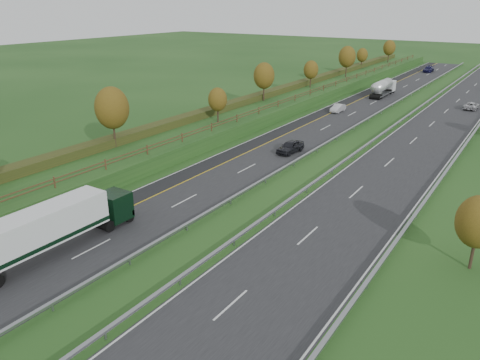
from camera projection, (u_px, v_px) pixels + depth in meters
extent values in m
plane|color=#1E4418|center=(357.00, 140.00, 69.74)|extent=(400.00, 400.00, 0.00)
cube|color=black|center=(321.00, 125.00, 77.73)|extent=(10.50, 200.00, 0.04)
cube|color=black|center=(424.00, 140.00, 69.28)|extent=(10.50, 200.00, 0.04)
cube|color=black|center=(301.00, 122.00, 79.66)|extent=(3.00, 200.00, 0.04)
cube|color=silver|center=(294.00, 121.00, 80.31)|extent=(0.15, 200.00, 0.01)
cube|color=gold|center=(309.00, 123.00, 78.88)|extent=(0.15, 200.00, 0.01)
cube|color=silver|center=(350.00, 129.00, 75.14)|extent=(0.15, 200.00, 0.01)
cube|color=silver|center=(390.00, 135.00, 71.86)|extent=(0.15, 200.00, 0.01)
cube|color=silver|center=(461.00, 145.00, 66.68)|extent=(0.15, 200.00, 0.01)
cube|color=silver|center=(92.00, 249.00, 38.80)|extent=(0.15, 4.00, 0.01)
cube|color=silver|center=(231.00, 305.00, 31.63)|extent=(0.15, 4.00, 0.01)
cube|color=silver|center=(184.00, 201.00, 48.17)|extent=(0.15, 4.00, 0.01)
cube|color=silver|center=(308.00, 235.00, 41.00)|extent=(0.15, 4.00, 0.01)
cube|color=silver|center=(247.00, 168.00, 57.55)|extent=(0.15, 4.00, 0.01)
cube|color=silver|center=(356.00, 192.00, 50.38)|extent=(0.15, 4.00, 0.01)
cube|color=silver|center=(292.00, 145.00, 66.93)|extent=(0.15, 4.00, 0.01)
cube|color=silver|center=(389.00, 162.00, 59.75)|extent=(0.15, 4.00, 0.01)
cube|color=silver|center=(326.00, 127.00, 76.30)|extent=(0.15, 4.00, 0.01)
cube|color=silver|center=(413.00, 140.00, 69.13)|extent=(0.15, 4.00, 0.01)
cube|color=silver|center=(352.00, 114.00, 85.68)|extent=(0.15, 4.00, 0.01)
cube|color=silver|center=(432.00, 124.00, 78.51)|extent=(0.15, 4.00, 0.01)
cube|color=silver|center=(373.00, 103.00, 95.05)|extent=(0.15, 4.00, 0.01)
cube|color=silver|center=(446.00, 111.00, 87.88)|extent=(0.15, 4.00, 0.01)
cube|color=silver|center=(391.00, 94.00, 104.43)|extent=(0.15, 4.00, 0.01)
cube|color=silver|center=(458.00, 100.00, 97.26)|extent=(0.15, 4.00, 0.01)
cube|color=silver|center=(405.00, 86.00, 113.81)|extent=(0.15, 4.00, 0.01)
cube|color=silver|center=(468.00, 92.00, 106.63)|extent=(0.15, 4.00, 0.01)
cube|color=silver|center=(418.00, 80.00, 123.18)|extent=(0.15, 4.00, 0.01)
cube|color=silver|center=(476.00, 84.00, 116.01)|extent=(0.15, 4.00, 0.01)
cube|color=silver|center=(428.00, 74.00, 132.56)|extent=(0.15, 4.00, 0.01)
cube|color=silver|center=(437.00, 69.00, 141.94)|extent=(0.15, 4.00, 0.01)
cube|color=silver|center=(446.00, 65.00, 151.31)|extent=(0.15, 4.00, 0.01)
cube|color=#1E4418|center=(255.00, 110.00, 84.05)|extent=(12.00, 200.00, 2.00)
cube|color=#2C3716|center=(245.00, 100.00, 84.52)|extent=(2.20, 180.00, 1.10)
cube|color=#422B19|center=(277.00, 104.00, 81.19)|extent=(0.08, 184.00, 0.10)
cube|color=#422B19|center=(277.00, 102.00, 81.05)|extent=(0.08, 184.00, 0.10)
cube|color=#422B19|center=(54.00, 182.00, 46.01)|extent=(0.12, 0.12, 1.20)
cube|color=#422B19|center=(105.00, 164.00, 51.09)|extent=(0.12, 0.12, 1.20)
cube|color=#422B19|center=(147.00, 150.00, 56.17)|extent=(0.12, 0.12, 1.20)
cube|color=#422B19|center=(182.00, 137.00, 61.25)|extent=(0.12, 0.12, 1.20)
cube|color=#422B19|center=(212.00, 127.00, 66.32)|extent=(0.12, 0.12, 1.20)
cube|color=#422B19|center=(237.00, 118.00, 71.40)|extent=(0.12, 0.12, 1.20)
cube|color=#422B19|center=(259.00, 110.00, 76.48)|extent=(0.12, 0.12, 1.20)
cube|color=#422B19|center=(278.00, 104.00, 81.56)|extent=(0.12, 0.12, 1.20)
cube|color=#422B19|center=(295.00, 98.00, 86.64)|extent=(0.12, 0.12, 1.20)
cube|color=#422B19|center=(310.00, 92.00, 91.72)|extent=(0.12, 0.12, 1.20)
cube|color=#422B19|center=(324.00, 88.00, 96.80)|extent=(0.12, 0.12, 1.20)
cube|color=#422B19|center=(336.00, 83.00, 101.88)|extent=(0.12, 0.12, 1.20)
cube|color=#422B19|center=(347.00, 80.00, 106.95)|extent=(0.12, 0.12, 1.20)
cube|color=#422B19|center=(357.00, 76.00, 112.03)|extent=(0.12, 0.12, 1.20)
cube|color=#422B19|center=(366.00, 73.00, 117.11)|extent=(0.12, 0.12, 1.20)
cube|color=#422B19|center=(374.00, 70.00, 122.19)|extent=(0.12, 0.12, 1.20)
cube|color=#422B19|center=(382.00, 67.00, 127.27)|extent=(0.12, 0.12, 1.20)
cube|color=#422B19|center=(389.00, 65.00, 132.35)|extent=(0.12, 0.12, 1.20)
cube|color=#422B19|center=(396.00, 62.00, 137.43)|extent=(0.12, 0.12, 1.20)
cube|color=#422B19|center=(402.00, 60.00, 142.51)|extent=(0.12, 0.12, 1.20)
cube|color=#422B19|center=(408.00, 58.00, 147.58)|extent=(0.12, 0.12, 1.20)
cube|color=#422B19|center=(413.00, 56.00, 152.66)|extent=(0.12, 0.12, 1.20)
cube|color=gray|center=(354.00, 126.00, 74.60)|extent=(0.32, 200.00, 0.18)
cube|color=gray|center=(52.00, 307.00, 30.97)|extent=(0.10, 0.14, 0.56)
cube|color=gray|center=(130.00, 261.00, 36.44)|extent=(0.10, 0.14, 0.56)
cube|color=gray|center=(187.00, 228.00, 41.91)|extent=(0.10, 0.14, 0.56)
cube|color=gray|center=(231.00, 202.00, 47.37)|extent=(0.10, 0.14, 0.56)
cube|color=gray|center=(266.00, 181.00, 52.84)|extent=(0.10, 0.14, 0.56)
cube|color=gray|center=(294.00, 164.00, 58.31)|extent=(0.10, 0.14, 0.56)
cube|color=gray|center=(317.00, 150.00, 63.78)|extent=(0.10, 0.14, 0.56)
cube|color=gray|center=(337.00, 139.00, 69.25)|extent=(0.10, 0.14, 0.56)
cube|color=gray|center=(354.00, 129.00, 74.72)|extent=(0.10, 0.14, 0.56)
cube|color=gray|center=(369.00, 120.00, 80.19)|extent=(0.10, 0.14, 0.56)
cube|color=gray|center=(381.00, 112.00, 85.66)|extent=(0.10, 0.14, 0.56)
cube|color=gray|center=(392.00, 106.00, 91.13)|extent=(0.10, 0.14, 0.56)
cube|color=gray|center=(402.00, 100.00, 96.60)|extent=(0.10, 0.14, 0.56)
cube|color=gray|center=(411.00, 95.00, 102.07)|extent=(0.10, 0.14, 0.56)
cube|color=gray|center=(419.00, 90.00, 107.54)|extent=(0.10, 0.14, 0.56)
cube|color=gray|center=(426.00, 86.00, 113.01)|extent=(0.10, 0.14, 0.56)
cube|color=gray|center=(433.00, 82.00, 118.48)|extent=(0.10, 0.14, 0.56)
cube|color=gray|center=(439.00, 78.00, 123.95)|extent=(0.10, 0.14, 0.56)
cube|color=gray|center=(444.00, 75.00, 129.42)|extent=(0.10, 0.14, 0.56)
cube|color=gray|center=(449.00, 72.00, 134.89)|extent=(0.10, 0.14, 0.56)
cube|color=gray|center=(454.00, 69.00, 140.35)|extent=(0.10, 0.14, 0.56)
cube|color=gray|center=(458.00, 67.00, 145.82)|extent=(0.10, 0.14, 0.56)
cube|color=gray|center=(462.00, 64.00, 151.29)|extent=(0.10, 0.14, 0.56)
cube|color=gray|center=(386.00, 131.00, 71.99)|extent=(0.32, 200.00, 0.18)
cube|color=gray|center=(105.00, 335.00, 28.35)|extent=(0.10, 0.14, 0.56)
cube|color=gray|center=(180.00, 282.00, 33.82)|extent=(0.10, 0.14, 0.56)
cube|color=gray|center=(234.00, 243.00, 39.29)|extent=(0.10, 0.14, 0.56)
cube|color=gray|center=(275.00, 213.00, 44.76)|extent=(0.10, 0.14, 0.56)
cube|color=gray|center=(307.00, 190.00, 50.23)|extent=(0.10, 0.14, 0.56)
cube|color=gray|center=(332.00, 172.00, 55.70)|extent=(0.10, 0.14, 0.56)
cube|color=gray|center=(353.00, 157.00, 61.17)|extent=(0.10, 0.14, 0.56)
cube|color=gray|center=(371.00, 144.00, 66.64)|extent=(0.10, 0.14, 0.56)
cube|color=gray|center=(386.00, 133.00, 72.11)|extent=(0.10, 0.14, 0.56)
cube|color=gray|center=(399.00, 124.00, 77.58)|extent=(0.10, 0.14, 0.56)
cube|color=gray|center=(410.00, 116.00, 83.05)|extent=(0.10, 0.14, 0.56)
cube|color=gray|center=(419.00, 109.00, 88.52)|extent=(0.10, 0.14, 0.56)
cube|color=gray|center=(428.00, 103.00, 93.99)|extent=(0.10, 0.14, 0.56)
cube|color=gray|center=(436.00, 97.00, 99.46)|extent=(0.10, 0.14, 0.56)
cube|color=gray|center=(443.00, 92.00, 104.93)|extent=(0.10, 0.14, 0.56)
cube|color=gray|center=(449.00, 88.00, 110.39)|extent=(0.10, 0.14, 0.56)
cube|color=gray|center=(454.00, 84.00, 115.86)|extent=(0.10, 0.14, 0.56)
cube|color=gray|center=(460.00, 80.00, 121.33)|extent=(0.10, 0.14, 0.56)
cube|color=gray|center=(464.00, 77.00, 126.80)|extent=(0.10, 0.14, 0.56)
cube|color=gray|center=(468.00, 73.00, 132.27)|extent=(0.10, 0.14, 0.56)
cube|color=gray|center=(472.00, 71.00, 137.74)|extent=(0.10, 0.14, 0.56)
cube|color=gray|center=(476.00, 68.00, 143.21)|extent=(0.10, 0.14, 0.56)
cube|color=gray|center=(479.00, 66.00, 148.68)|extent=(0.10, 0.14, 0.56)
cube|color=gray|center=(467.00, 142.00, 66.10)|extent=(0.32, 200.00, 0.18)
cube|color=gray|center=(367.00, 285.00, 33.40)|extent=(0.10, 0.14, 0.56)
cube|color=gray|center=(417.00, 215.00, 44.34)|extent=(0.10, 0.14, 0.56)
cube|color=gray|center=(447.00, 173.00, 55.28)|extent=(0.10, 0.14, 0.56)
cube|color=gray|center=(467.00, 145.00, 66.22)|extent=(0.10, 0.14, 0.56)
cylinder|color=#2D2116|center=(115.00, 135.00, 58.64)|extent=(0.24, 0.24, 3.15)
ellipsoid|color=#4B3710|center=(112.00, 108.00, 57.40)|extent=(4.20, 4.20, 5.25)
cylinder|color=#2D2116|center=(218.00, 115.00, 71.34)|extent=(0.24, 0.24, 2.16)
ellipsoid|color=#4B3710|center=(218.00, 99.00, 70.49)|extent=(2.88, 2.88, 3.60)
cylinder|color=#2D2116|center=(264.00, 93.00, 86.56)|extent=(0.24, 0.24, 2.88)
ellipsoid|color=#4B3710|center=(264.00, 76.00, 85.43)|extent=(3.84, 3.84, 4.80)
cylinder|color=#2D2116|center=(310.00, 82.00, 100.21)|extent=(0.24, 0.24, 2.34)
ellipsoid|color=#4B3710|center=(311.00, 70.00, 99.29)|extent=(3.12, 3.12, 3.90)
cylinder|color=#2D2116|center=(346.00, 71.00, 113.63)|extent=(0.24, 0.24, 3.06)
ellipsoid|color=#4B3710|center=(347.00, 57.00, 112.43)|extent=(4.08, 4.08, 5.10)
cylinder|color=#2D2116|center=(361.00, 64.00, 129.12)|extent=(0.24, 0.24, 2.25)
ellipsoid|color=#4B3710|center=(362.00, 55.00, 128.24)|extent=(3.00, 3.00, 3.75)
cylinder|color=#2D2116|center=(388.00, 58.00, 142.08)|extent=(0.24, 0.24, 2.70)
ellipsoid|color=#4B3710|center=(389.00, 48.00, 141.02)|extent=(3.60, 3.60, 4.50)
cylinder|color=#2D2116|center=(472.00, 254.00, 35.61)|extent=(0.24, 0.24, 2.48)
ellipsoid|color=#4B3710|center=(479.00, 222.00, 34.64)|extent=(3.30, 3.30, 4.12)
cube|color=black|center=(115.00, 206.00, 42.83)|extent=(2.50, 2.40, 2.50)
cube|color=gray|center=(124.00, 209.00, 43.98)|extent=(2.50, 0.30, 0.50)
cube|color=silver|center=(32.00, 231.00, 36.01)|extent=(2.55, 13.00, 2.80)
cube|color=black|center=(34.00, 243.00, 36.38)|extent=(2.58, 13.02, 0.35)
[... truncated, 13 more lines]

